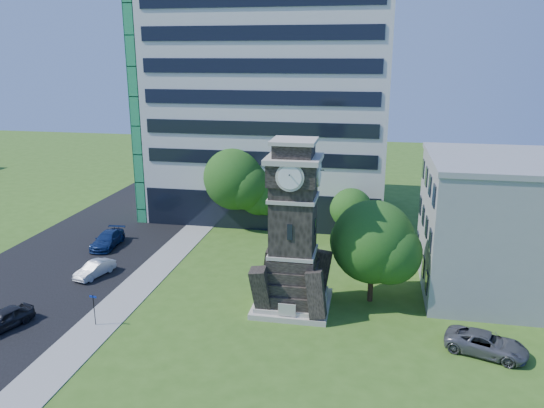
% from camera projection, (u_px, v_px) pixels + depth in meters
% --- Properties ---
extents(ground, '(160.00, 160.00, 0.00)m').
position_uv_depth(ground, '(246.00, 315.00, 37.26)').
color(ground, '#38601B').
rests_on(ground, ground).
extents(sidewalk, '(3.00, 70.00, 0.06)m').
position_uv_depth(sidewalk, '(148.00, 276.00, 43.70)').
color(sidewalk, gray).
rests_on(sidewalk, ground).
extents(street, '(14.00, 80.00, 0.02)m').
position_uv_depth(street, '(55.00, 269.00, 45.25)').
color(street, black).
rests_on(street, ground).
extents(clock_tower, '(5.40, 5.40, 12.22)m').
position_uv_depth(clock_tower, '(293.00, 238.00, 37.16)').
color(clock_tower, '#BAB3A2').
rests_on(clock_tower, ground).
extents(office_tall, '(26.20, 15.11, 28.60)m').
position_uv_depth(office_tall, '(271.00, 87.00, 58.37)').
color(office_tall, silver).
rests_on(office_tall, ground).
extents(office_low, '(15.20, 12.20, 10.40)m').
position_uv_depth(office_low, '(528.00, 227.00, 39.77)').
color(office_low, gray).
rests_on(office_low, ground).
extents(car_street_south, '(2.82, 4.30, 1.36)m').
position_uv_depth(car_street_south, '(4.00, 319.00, 35.28)').
color(car_street_south, black).
rests_on(car_street_south, ground).
extents(car_street_mid, '(2.23, 3.95, 1.23)m').
position_uv_depth(car_street_mid, '(95.00, 269.00, 43.64)').
color(car_street_mid, '#BABDC3').
rests_on(car_street_mid, ground).
extents(car_street_north, '(2.29, 4.98, 1.41)m').
position_uv_depth(car_street_north, '(108.00, 240.00, 50.31)').
color(car_street_north, navy).
rests_on(car_street_north, ground).
extents(car_east_lot, '(5.31, 3.67, 1.35)m').
position_uv_depth(car_east_lot, '(486.00, 344.00, 32.31)').
color(car_east_lot, '#56575C').
rests_on(car_east_lot, ground).
extents(park_bench, '(1.83, 0.49, 0.95)m').
position_uv_depth(park_bench, '(285.00, 299.00, 38.61)').
color(park_bench, black).
rests_on(park_bench, ground).
extents(street_sign, '(0.54, 0.05, 2.26)m').
position_uv_depth(street_sign, '(94.00, 306.00, 35.46)').
color(street_sign, black).
rests_on(street_sign, ground).
extents(tree_nw, '(7.37, 6.70, 8.62)m').
position_uv_depth(tree_nw, '(237.00, 180.00, 55.16)').
color(tree_nw, '#332114').
rests_on(tree_nw, ground).
extents(tree_nc, '(5.09, 4.63, 6.07)m').
position_uv_depth(tree_nc, '(260.00, 195.00, 55.09)').
color(tree_nc, '#332114').
rests_on(tree_nc, ground).
extents(tree_ne, '(4.41, 4.01, 5.32)m').
position_uv_depth(tree_ne, '(352.00, 210.00, 51.07)').
color(tree_ne, '#332114').
rests_on(tree_ne, ground).
extents(tree_east, '(6.65, 6.04, 7.68)m').
position_uv_depth(tree_east, '(374.00, 244.00, 38.23)').
color(tree_east, '#332114').
rests_on(tree_east, ground).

